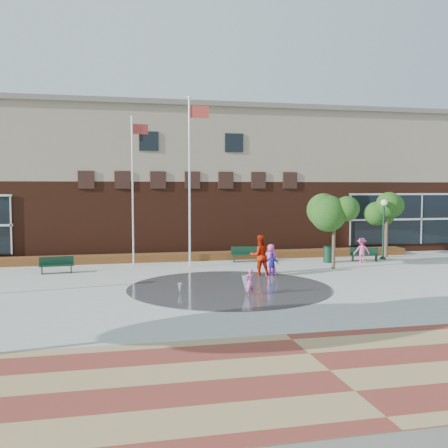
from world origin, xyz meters
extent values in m
plane|color=#666056|center=(0.00, 0.00, 0.00)|extent=(120.00, 120.00, 0.00)
cube|color=#A8A8A0|center=(0.00, 4.00, 0.00)|extent=(46.00, 18.00, 0.01)
cube|color=brown|center=(0.00, -7.00, 0.00)|extent=(46.00, 6.00, 0.01)
cylinder|color=#383A3D|center=(0.00, 3.00, 0.00)|extent=(8.40, 8.40, 0.01)
cube|color=#482014|center=(0.00, 17.50, 2.25)|extent=(44.00, 10.00, 4.50)
cube|color=gray|center=(0.00, 17.50, 6.75)|extent=(44.00, 10.00, 4.50)
cube|color=slate|center=(0.00, 17.50, 9.05)|extent=(44.40, 10.40, 0.30)
cube|color=black|center=(15.00, 12.48, 2.11)|extent=(10.00, 0.12, 3.19)
cube|color=black|center=(-2.50, 12.48, 6.79)|extent=(1.10, 0.10, 1.10)
cube|color=black|center=(2.50, 12.48, 6.79)|extent=(1.10, 0.10, 1.10)
cube|color=#A21815|center=(0.00, 11.60, 0.00)|extent=(26.00, 1.20, 0.40)
cylinder|color=white|center=(-3.55, 10.31, 3.90)|extent=(0.10, 0.10, 7.80)
sphere|color=white|center=(-3.55, 10.31, 7.85)|extent=(0.15, 0.15, 0.15)
cube|color=#A43129|center=(-3.12, 10.35, 7.23)|extent=(0.85, 0.11, 0.52)
cylinder|color=white|center=(-0.70, 9.02, 4.35)|extent=(0.11, 0.11, 8.69)
sphere|color=white|center=(-0.70, 9.02, 8.75)|extent=(0.18, 0.18, 0.18)
cube|color=#A43129|center=(-0.21, 8.95, 8.03)|extent=(1.00, 0.16, 0.61)
cylinder|color=#123322|center=(10.63, 9.47, 1.57)|extent=(0.11, 0.11, 3.13)
cylinder|color=#123322|center=(10.63, 9.47, 0.07)|extent=(0.33, 0.33, 0.15)
sphere|color=silver|center=(10.63, 9.47, 3.30)|extent=(0.37, 0.37, 0.37)
cube|color=#123322|center=(-7.30, 8.41, 0.40)|extent=(1.65, 0.59, 0.05)
cube|color=#123322|center=(-7.32, 8.61, 0.61)|extent=(1.61, 0.19, 0.40)
cube|color=#123322|center=(2.67, 10.17, 0.43)|extent=(1.77, 0.75, 0.06)
cube|color=#123322|center=(2.71, 10.37, 0.65)|extent=(1.70, 0.33, 0.43)
cube|color=#123322|center=(9.20, 8.96, 0.39)|extent=(1.61, 0.83, 0.05)
cube|color=#123322|center=(9.25, 9.14, 0.59)|extent=(1.51, 0.46, 0.39)
cylinder|color=#123322|center=(7.03, 8.98, 0.45)|extent=(0.54, 0.54, 0.91)
cylinder|color=black|center=(7.03, 8.98, 0.93)|extent=(0.58, 0.58, 0.05)
cylinder|color=#463527|center=(6.39, 6.90, 1.29)|extent=(0.18, 0.18, 2.58)
cylinder|color=#463527|center=(11.29, 10.29, 1.20)|extent=(0.21, 0.21, 2.40)
cone|color=white|center=(0.36, 1.62, 0.00)|extent=(0.37, 0.37, 0.72)
cone|color=white|center=(-2.15, 2.34, 0.00)|extent=(0.18, 0.18, 0.39)
imported|color=#D9599A|center=(0.43, 1.34, 0.54)|extent=(0.45, 0.37, 1.07)
imported|color=#B61B05|center=(2.10, 5.69, 0.97)|extent=(0.97, 0.77, 1.93)
imported|color=#DF48B0|center=(2.83, 6.25, 0.71)|extent=(0.83, 0.72, 1.43)
imported|color=#2B2BA9|center=(2.59, 5.33, 0.57)|extent=(0.73, 0.53, 1.14)
imported|color=#EA4D91|center=(8.79, 8.52, 0.70)|extent=(0.99, 0.69, 1.39)
camera|label=1|loc=(-4.87, -17.80, 4.16)|focal=42.00mm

